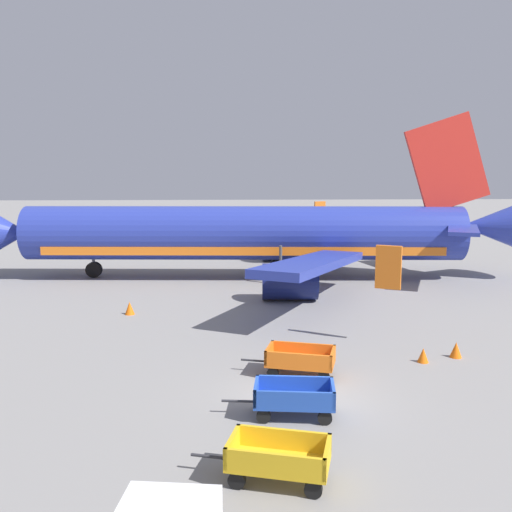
% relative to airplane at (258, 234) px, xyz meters
% --- Properties ---
extents(ground_plane, '(220.00, 220.00, 0.00)m').
position_rel_airplane_xyz_m(ground_plane, '(0.51, -20.93, -3.05)').
color(ground_plane, gray).
extents(airplane, '(37.63, 30.26, 11.34)m').
position_rel_airplane_xyz_m(airplane, '(0.00, 0.00, 0.00)').
color(airplane, '#28389E').
rests_on(airplane, ground).
extents(baggage_cart_nearest, '(3.62, 1.99, 1.07)m').
position_rel_airplane_xyz_m(baggage_cart_nearest, '(-0.70, -26.05, -2.45)').
color(baggage_cart_nearest, gold).
rests_on(baggage_cart_nearest, ground).
extents(baggage_cart_second_in_row, '(3.61, 1.66, 1.07)m').
position_rel_airplane_xyz_m(baggage_cart_second_in_row, '(0.09, -22.32, -2.45)').
color(baggage_cart_second_in_row, '#234CB2').
rests_on(baggage_cart_second_in_row, ground).
extents(baggage_cart_third_in_row, '(3.62, 2.01, 1.07)m').
position_rel_airplane_xyz_m(baggage_cart_third_in_row, '(0.70, -18.83, -2.45)').
color(baggage_cart_third_in_row, orange).
rests_on(baggage_cart_third_in_row, ground).
extents(traffic_cone_near_plane, '(0.52, 0.52, 0.68)m').
position_rel_airplane_xyz_m(traffic_cone_near_plane, '(-7.26, -9.61, -2.71)').
color(traffic_cone_near_plane, orange).
rests_on(traffic_cone_near_plane, ground).
extents(traffic_cone_mid_apron, '(0.45, 0.45, 0.59)m').
position_rel_airplane_xyz_m(traffic_cone_mid_apron, '(5.80, -17.59, -2.76)').
color(traffic_cone_mid_apron, orange).
rests_on(traffic_cone_mid_apron, ground).
extents(traffic_cone_by_carts, '(0.49, 0.49, 0.64)m').
position_rel_airplane_xyz_m(traffic_cone_by_carts, '(7.34, -17.06, -2.73)').
color(traffic_cone_by_carts, orange).
rests_on(traffic_cone_by_carts, ground).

